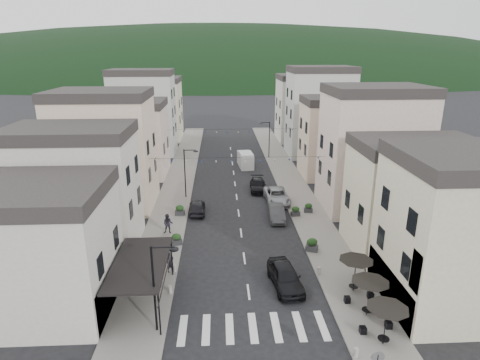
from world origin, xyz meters
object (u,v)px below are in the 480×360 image
at_px(parked_car_b, 277,213).
at_px(parked_car_c, 277,196).
at_px(pedestrian_a, 170,262).
at_px(parked_car_e, 197,207).
at_px(parked_car_a, 285,276).
at_px(delivery_van, 245,159).
at_px(pedestrian_b, 168,224).
at_px(parked_car_d, 258,185).

height_order(parked_car_b, parked_car_c, parked_car_c).
bearing_deg(pedestrian_a, parked_car_c, 20.52).
xyz_separation_m(parked_car_c, parked_car_e, (-9.10, -2.85, -0.06)).
relative_size(parked_car_a, parked_car_b, 1.12).
bearing_deg(delivery_van, pedestrian_a, -110.31).
relative_size(parked_car_a, delivery_van, 1.00).
height_order(parked_car_c, pedestrian_a, pedestrian_a).
bearing_deg(parked_car_e, delivery_van, -110.87).
height_order(parked_car_c, parked_car_e, parked_car_c).
distance_m(parked_car_a, parked_car_c, 17.54).
bearing_deg(parked_car_b, parked_car_c, 84.26).
distance_m(parked_car_b, pedestrian_b, 11.36).
bearing_deg(parked_car_d, delivery_van, 97.02).
height_order(parked_car_b, parked_car_d, parked_car_b).
bearing_deg(delivery_van, parked_car_a, -94.02).
relative_size(parked_car_d, pedestrian_a, 2.77).
xyz_separation_m(parked_car_c, pedestrian_a, (-10.63, -15.11, 0.21)).
bearing_deg(parked_car_c, pedestrian_b, -147.68).
xyz_separation_m(parked_car_b, delivery_van, (-1.98, 19.99, 0.40)).
height_order(parked_car_b, pedestrian_b, pedestrian_b).
xyz_separation_m(parked_car_a, parked_car_c, (1.80, 17.44, -0.06)).
height_order(parked_car_d, pedestrian_a, pedestrian_a).
distance_m(parked_car_d, parked_car_e, 10.14).
bearing_deg(parked_car_c, parked_car_b, -100.34).
xyz_separation_m(parked_car_e, pedestrian_a, (-1.53, -12.26, 0.27)).
height_order(parked_car_a, pedestrian_a, pedestrian_a).
bearing_deg(delivery_van, parked_car_d, -90.96).
height_order(parked_car_c, delivery_van, delivery_van).
bearing_deg(pedestrian_a, parked_car_a, -49.16).
relative_size(parked_car_a, parked_car_c, 0.88).
xyz_separation_m(parked_car_c, parked_car_d, (-1.80, 4.19, -0.08)).
distance_m(parked_car_b, delivery_van, 20.09).
height_order(parked_car_e, pedestrian_a, pedestrian_a).
height_order(parked_car_a, parked_car_c, parked_car_a).
xyz_separation_m(parked_car_e, delivery_van, (6.42, 17.92, 0.41)).
bearing_deg(pedestrian_b, parked_car_e, 69.17).
distance_m(parked_car_d, delivery_van, 10.93).
bearing_deg(parked_car_b, parked_car_a, -92.68).
bearing_deg(parked_car_d, pedestrian_a, -112.16).
relative_size(pedestrian_a, pedestrian_b, 0.88).
xyz_separation_m(parked_car_b, pedestrian_a, (-9.93, -10.20, 0.26)).
height_order(parked_car_c, pedestrian_b, pedestrian_b).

